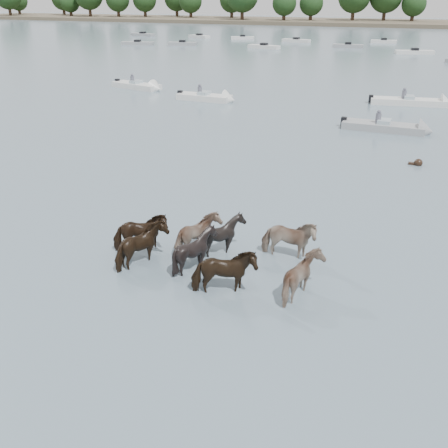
% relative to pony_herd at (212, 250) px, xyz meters
% --- Properties ---
extents(ground, '(400.00, 400.00, 0.00)m').
position_rel_pony_herd_xyz_m(ground, '(-0.33, -2.05, -0.61)').
color(ground, slate).
rests_on(ground, ground).
extents(shoreline, '(160.00, 30.00, 1.00)m').
position_rel_pony_herd_xyz_m(shoreline, '(-70.33, 147.95, -0.11)').
color(shoreline, '#4C4233').
rests_on(shoreline, ground).
extents(pony_herd, '(7.79, 4.24, 1.63)m').
position_rel_pony_herd_xyz_m(pony_herd, '(0.00, 0.00, 0.00)').
color(pony_herd, black).
rests_on(pony_herd, ground).
extents(swimming_pony, '(0.72, 0.44, 0.44)m').
position_rel_pony_herd_xyz_m(swimming_pony, '(5.95, 13.95, -0.50)').
color(swimming_pony, black).
rests_on(swimming_pony, ground).
extents(motorboat_a, '(5.26, 1.82, 1.92)m').
position_rel_pony_herd_xyz_m(motorboat_a, '(-10.72, 26.30, -0.38)').
color(motorboat_a, silver).
rests_on(motorboat_a, ground).
extents(motorboat_b, '(5.89, 1.83, 1.92)m').
position_rel_pony_herd_xyz_m(motorboat_b, '(4.37, 20.95, -0.38)').
color(motorboat_b, gray).
rests_on(motorboat_b, ground).
extents(motorboat_c, '(6.57, 2.43, 1.92)m').
position_rel_pony_herd_xyz_m(motorboat_c, '(5.48, 30.63, -0.38)').
color(motorboat_c, silver).
rests_on(motorboat_c, ground).
extents(motorboat_f, '(5.79, 2.94, 1.92)m').
position_rel_pony_herd_xyz_m(motorboat_f, '(-19.02, 29.26, -0.38)').
color(motorboat_f, silver).
rests_on(motorboat_f, ground).
extents(distant_flotilla, '(106.90, 29.51, 0.93)m').
position_rel_pony_herd_xyz_m(distant_flotilla, '(-1.00, 73.11, -0.35)').
color(distant_flotilla, gray).
rests_on(distant_flotilla, ground).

